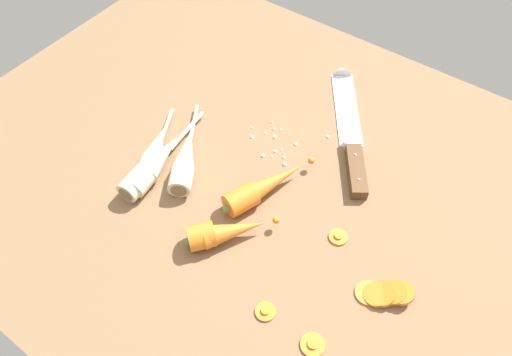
{
  "coord_description": "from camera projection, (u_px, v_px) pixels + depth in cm",
  "views": [
    {
      "loc": [
        30.48,
        -44.67,
        69.99
      ],
      "look_at": [
        0.0,
        -2.0,
        1.5
      ],
      "focal_mm": 34.81,
      "sensor_mm": 36.0,
      "label": 1
    }
  ],
  "objects": [
    {
      "name": "carrot_slice_stray_mid",
      "position": [
        265.0,
        311.0,
        0.73
      ],
      "size": [
        3.08,
        3.08,
        0.7
      ],
      "color": "orange",
      "rests_on": "ground_plane"
    },
    {
      "name": "whole_carrot_second",
      "position": [
        225.0,
        233.0,
        0.79
      ],
      "size": [
        11.06,
        13.0,
        4.2
      ],
      "color": "orange",
      "rests_on": "ground_plane"
    },
    {
      "name": "ground_plane",
      "position": [
        262.0,
        183.0,
        0.9
      ],
      "size": [
        120.0,
        90.0,
        4.0
      ],
      "primitive_type": "cube",
      "color": "brown"
    },
    {
      "name": "parsnip_mid_left",
      "position": [
        153.0,
        165.0,
        0.87
      ],
      "size": [
        5.37,
        23.34,
        4.0
      ],
      "color": "beige",
      "rests_on": "ground_plane"
    },
    {
      "name": "parsnip_back",
      "position": [
        155.0,
        152.0,
        0.89
      ],
      "size": [
        9.95,
        16.64,
        4.0
      ],
      "color": "beige",
      "rests_on": "ground_plane"
    },
    {
      "name": "whole_carrot",
      "position": [
        262.0,
        188.0,
        0.84
      ],
      "size": [
        9.07,
        18.35,
        4.2
      ],
      "color": "orange",
      "rests_on": "ground_plane"
    },
    {
      "name": "parsnip_mid_right",
      "position": [
        185.0,
        159.0,
        0.88
      ],
      "size": [
        13.14,
        19.44,
        4.0
      ],
      "color": "beige",
      "rests_on": "ground_plane"
    },
    {
      "name": "parsnip_front",
      "position": [
        156.0,
        163.0,
        0.88
      ],
      "size": [
        5.58,
        20.58,
        4.0
      ],
      "color": "beige",
      "rests_on": "ground_plane"
    },
    {
      "name": "carrot_slice_stack",
      "position": [
        384.0,
        293.0,
        0.74
      ],
      "size": [
        8.12,
        6.3,
        2.95
      ],
      "color": "orange",
      "rests_on": "ground_plane"
    },
    {
      "name": "chefs_knife",
      "position": [
        349.0,
        122.0,
        0.96
      ],
      "size": [
        22.55,
        30.44,
        4.18
      ],
      "color": "silver",
      "rests_on": "ground_plane"
    },
    {
      "name": "mince_crumbs",
      "position": [
        277.0,
        145.0,
        0.92
      ],
      "size": [
        13.68,
        11.73,
        0.86
      ],
      "color": "silver",
      "rests_on": "ground_plane"
    },
    {
      "name": "carrot_slice_stray_far",
      "position": [
        338.0,
        236.0,
        0.8
      ],
      "size": [
        3.12,
        3.12,
        0.7
      ],
      "color": "orange",
      "rests_on": "ground_plane"
    },
    {
      "name": "carrot_slice_stray_near",
      "position": [
        313.0,
        344.0,
        0.7
      ],
      "size": [
        3.59,
        3.59,
        0.7
      ],
      "color": "orange",
      "rests_on": "ground_plane"
    }
  ]
}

